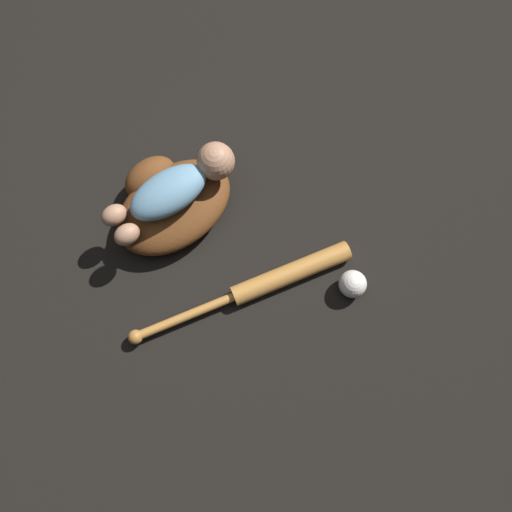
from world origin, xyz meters
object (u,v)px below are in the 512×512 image
Objects in this scene: baby_figure at (177,187)px; baseball at (353,284)px; baseball_glove at (170,202)px; baseball_bat at (270,282)px.

baby_figure is 5.08× the size of baseball.
baseball_glove is 0.32m from baseball_bat.
baseball_glove is 0.50m from baseball.
baby_figure reaches higher than baseball_bat.
baseball is (0.25, -0.40, -0.10)m from baby_figure.
baseball is at bearing -57.90° from baby_figure.
baby_figure is 0.32m from baseball_bat.
baseball is (0.17, -0.11, 0.01)m from baseball_bat.
baseball_bat is (0.11, -0.30, -0.02)m from baseball_glove.
baseball_glove reaches higher than baseball_bat.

